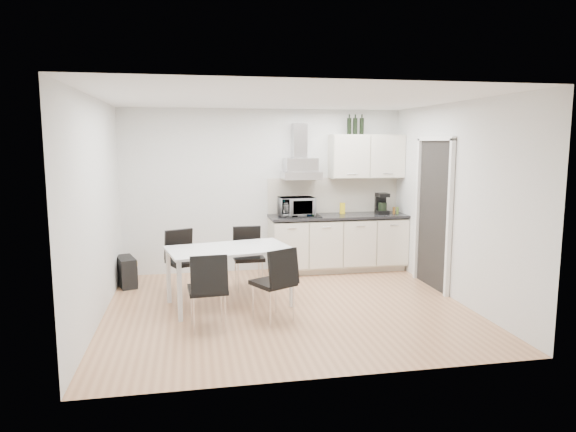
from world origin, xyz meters
name	(u,v)px	position (x,y,z in m)	size (l,w,h in m)	color
ground	(288,307)	(0.00, 0.00, 0.00)	(4.50, 4.50, 0.00)	tan
wall_back	(265,191)	(0.00, 2.00, 1.30)	(4.50, 0.10, 2.60)	silver
wall_front	(331,235)	(0.00, -2.00, 1.30)	(4.50, 0.10, 2.60)	silver
wall_left	(96,210)	(-2.25, 0.00, 1.30)	(0.10, 4.00, 2.60)	silver
wall_right	(455,202)	(2.25, 0.00, 1.30)	(0.10, 4.00, 2.60)	silver
ceiling	(287,98)	(0.00, 0.00, 2.60)	(4.50, 4.50, 0.00)	white
doorway	(433,215)	(2.21, 0.55, 1.05)	(0.08, 1.04, 2.10)	white
kitchenette	(339,220)	(1.18, 1.73, 0.83)	(2.22, 0.64, 2.52)	beige
dining_table	(229,253)	(-0.71, 0.25, 0.68)	(1.66, 1.16, 0.75)	white
chair_far_left	(185,263)	(-1.28, 0.84, 0.44)	(0.44, 0.50, 0.88)	black
chair_far_right	(249,259)	(-0.39, 0.93, 0.44)	(0.44, 0.50, 0.88)	black
chair_near_left	(208,290)	(-1.01, -0.56, 0.44)	(0.44, 0.50, 0.88)	black
chair_near_right	(273,284)	(-0.25, -0.42, 0.44)	(0.44, 0.50, 0.88)	black
guitar_amp	(126,272)	(-2.12, 1.40, 0.21)	(0.36, 0.55, 0.43)	black
floor_speaker	(215,265)	(-0.82, 1.90, 0.13)	(0.16, 0.14, 0.27)	black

